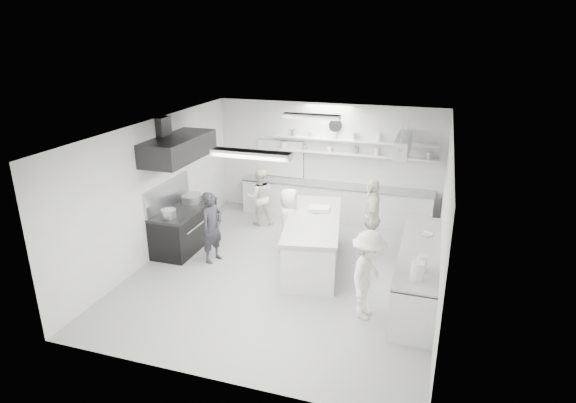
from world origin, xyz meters
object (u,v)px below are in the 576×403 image
(cook_stove, at_px, (212,227))
(prep_island, at_px, (313,242))
(cook_back, at_px, (260,197))
(right_counter, at_px, (418,273))
(stove, at_px, (185,229))
(back_counter, at_px, (335,202))

(cook_stove, bearing_deg, prep_island, -59.41)
(cook_back, bearing_deg, cook_stove, 57.95)
(right_counter, relative_size, cook_stove, 2.10)
(stove, height_order, prep_island, prep_island)
(cook_stove, bearing_deg, back_counter, -14.70)
(cook_stove, bearing_deg, right_counter, -75.57)
(cook_stove, relative_size, cook_back, 1.07)
(cook_stove, height_order, cook_back, cook_stove)
(prep_island, bearing_deg, back_counter, 82.09)
(right_counter, height_order, prep_island, prep_island)
(back_counter, height_order, cook_back, cook_back)
(cook_back, bearing_deg, prep_island, 110.27)
(back_counter, bearing_deg, cook_back, -151.15)
(stove, xyz_separation_m, right_counter, (5.25, -0.60, 0.02))
(prep_island, relative_size, cook_back, 1.85)
(back_counter, bearing_deg, prep_island, -87.34)
(stove, bearing_deg, cook_stove, -25.30)
(stove, distance_m, back_counter, 4.03)
(stove, relative_size, cook_stove, 1.15)
(right_counter, xyz_separation_m, prep_island, (-2.22, 0.68, 0.03))
(prep_island, distance_m, cook_stove, 2.17)
(back_counter, height_order, right_counter, right_counter)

